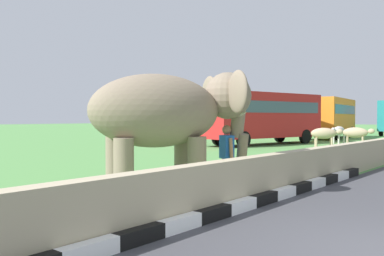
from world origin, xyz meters
name	(u,v)px	position (x,y,z in m)	size (l,w,h in m)	color
striped_curb	(197,219)	(-0.35, 3.44, 0.12)	(16.20, 0.20, 0.24)	white
barrier_parapet	(254,179)	(2.00, 3.74, 0.50)	(28.00, 0.36, 1.00)	tan
elephant	(170,113)	(1.40, 5.64, 1.95)	(3.96, 3.41, 2.96)	#7E6D5A
person_handler	(227,154)	(2.80, 5.01, 0.93)	(0.42, 0.61, 1.66)	navy
bus_red	(263,114)	(19.48, 13.46, 2.08)	(9.93, 4.51, 3.50)	#B21E1E
bus_orange	(331,115)	(30.58, 13.03, 2.08)	(8.93, 3.66, 3.50)	orange
cow_near	(324,134)	(18.70, 8.85, 0.87)	(1.39, 1.81, 1.23)	tan
cow_mid	(356,133)	(21.17, 7.79, 0.87)	(0.94, 1.93, 1.23)	tan
cow_far	(339,131)	(23.70, 9.82, 0.87)	(1.90, 0.68, 1.23)	beige
hill_east	(238,128)	(55.00, 38.68, 0.00)	(25.71, 20.57, 11.52)	slate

